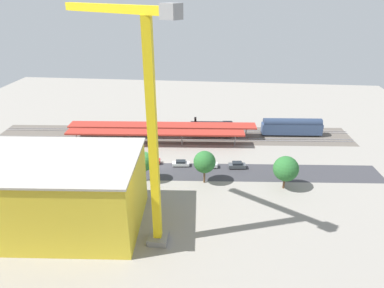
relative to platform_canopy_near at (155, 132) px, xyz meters
The scene contains 23 objects.
ground_plane 13.74m from the platform_canopy_near, 108.55° to the left, with size 178.12×178.12×0.00m, color gray.
rail_bed 10.14m from the platform_canopy_near, 116.79° to the right, with size 111.33×14.56×0.01m, color #5B544C.
street_asphalt 16.42m from the platform_canopy_near, 105.20° to the left, with size 111.33×9.00×0.01m, color #38383D.
track_rails 10.06m from the platform_canopy_near, 116.79° to the right, with size 111.04×16.28×0.12m.
platform_canopy_near is the anchor object (origin of this frame).
platform_canopy_far 6.66m from the platform_canopy_near, 98.22° to the right, with size 58.08×9.14×4.10m.
locomotive 20.46m from the platform_canopy_near, 145.45° to the right, with size 15.06×3.86×5.19m.
passenger_coach 42.83m from the platform_canopy_near, 164.38° to the right, with size 18.94×4.18×5.71m.
parked_car_0 26.66m from the platform_canopy_near, 153.78° to the left, with size 4.56×2.31×1.77m.
parked_car_1 20.59m from the platform_canopy_near, 143.82° to the left, with size 4.60×2.12×1.75m.
parked_car_2 15.36m from the platform_canopy_near, 127.28° to the left, with size 4.62×2.26×1.55m.
parked_car_3 11.94m from the platform_canopy_near, 95.71° to the left, with size 4.76×2.32×1.68m.
parked_car_4 13.56m from the platform_canopy_near, 62.63° to the left, with size 4.66×1.87×1.68m.
construction_building 40.08m from the platform_canopy_near, 71.56° to the left, with size 33.85×19.10×14.06m, color yellow.
construction_roof_slab 41.23m from the platform_canopy_near, 71.56° to the left, with size 34.45×19.70×0.40m, color #ADA89E.
tower_crane 45.27m from the platform_canopy_near, 100.53° to the left, with size 20.70×13.66×40.79m.
box_truck_0 24.34m from the platform_canopy_near, 75.49° to the left, with size 8.51×2.49×3.28m.
box_truck_1 24.21m from the platform_canopy_near, 75.27° to the left, with size 9.64×3.49×3.24m.
street_tree_0 25.08m from the platform_canopy_near, 128.91° to the left, with size 5.24×5.24×8.16m.
street_tree_1 39.19m from the platform_canopy_near, 32.19° to the left, with size 5.25×5.25×7.28m.
street_tree_2 39.85m from the platform_canopy_near, 149.56° to the left, with size 5.81×5.81×8.05m.
street_tree_3 20.25m from the platform_canopy_near, 93.81° to the left, with size 4.68×4.68×7.64m.
traffic_light 25.22m from the platform_canopy_near, 25.15° to the left, with size 0.50×0.36×6.26m.
Camera 1 is at (-15.47, 76.48, 42.48)m, focal length 31.42 mm.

